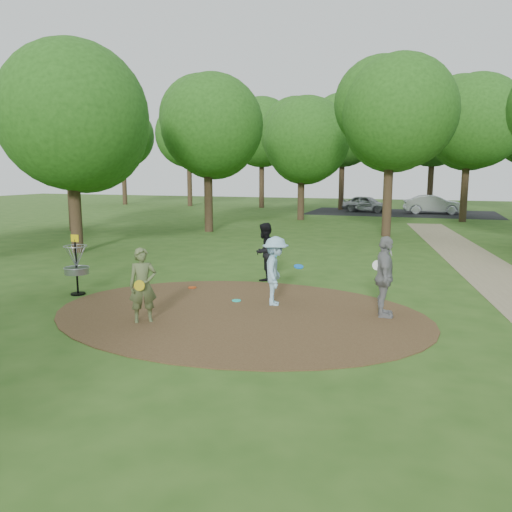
% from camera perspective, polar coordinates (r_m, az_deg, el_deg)
% --- Properties ---
extents(ground, '(100.00, 100.00, 0.00)m').
position_cam_1_polar(ground, '(11.10, -2.02, -6.59)').
color(ground, '#2D5119').
rests_on(ground, ground).
extents(dirt_clearing, '(8.40, 8.40, 0.02)m').
position_cam_1_polar(dirt_clearing, '(11.10, -2.02, -6.54)').
color(dirt_clearing, '#47301C').
rests_on(dirt_clearing, ground).
extents(parking_lot, '(14.00, 8.00, 0.01)m').
position_cam_1_polar(parking_lot, '(40.12, 16.28, 4.76)').
color(parking_lot, black).
rests_on(parking_lot, ground).
extents(player_observer_with_disc, '(0.68, 0.64, 1.57)m').
position_cam_1_polar(player_observer_with_disc, '(10.53, -12.80, -3.31)').
color(player_observer_with_disc, '#59683C').
rests_on(player_observer_with_disc, ground).
extents(player_throwing_with_disc, '(1.11, 1.16, 1.62)m').
position_cam_1_polar(player_throwing_with_disc, '(11.61, 2.23, -1.74)').
color(player_throwing_with_disc, '#97C8E1').
rests_on(player_throwing_with_disc, ground).
extents(player_walking_with_disc, '(0.76, 0.91, 1.66)m').
position_cam_1_polar(player_walking_with_disc, '(14.31, 0.98, 0.49)').
color(player_walking_with_disc, black).
rests_on(player_walking_with_disc, ground).
extents(player_waiting_with_disc, '(0.56, 1.08, 1.76)m').
position_cam_1_polar(player_waiting_with_disc, '(10.97, 14.47, -2.35)').
color(player_waiting_with_disc, gray).
rests_on(player_waiting_with_disc, ground).
extents(disc_ground_cyan, '(0.22, 0.22, 0.02)m').
position_cam_1_polar(disc_ground_cyan, '(12.08, -2.24, -5.10)').
color(disc_ground_cyan, '#1BD9C4').
rests_on(disc_ground_cyan, dirt_clearing).
extents(disc_ground_red, '(0.22, 0.22, 0.02)m').
position_cam_1_polar(disc_ground_red, '(13.52, -7.30, -3.58)').
color(disc_ground_red, '#DF4616').
rests_on(disc_ground_red, dirt_clearing).
extents(car_left, '(4.02, 2.48, 1.28)m').
position_cam_1_polar(car_left, '(40.38, 12.53, 5.85)').
color(car_left, '#979B9E').
rests_on(car_left, ground).
extents(car_right, '(4.42, 1.97, 1.41)m').
position_cam_1_polar(car_right, '(39.75, 19.60, 5.56)').
color(car_right, '#9EA3A5').
rests_on(car_right, ground).
extents(disc_golf_basket, '(0.63, 0.63, 1.54)m').
position_cam_1_polar(disc_golf_basket, '(13.39, -19.87, -0.52)').
color(disc_golf_basket, black).
rests_on(disc_golf_basket, ground).
extents(tree_ring, '(36.79, 45.46, 8.86)m').
position_cam_1_polar(tree_ring, '(18.03, 11.66, 15.93)').
color(tree_ring, '#332316').
rests_on(tree_ring, ground).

